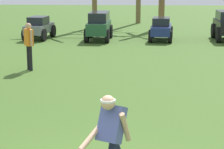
# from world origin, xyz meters

# --- Properties ---
(frisbee_thrower) EXTENTS (0.75, 0.94, 1.42)m
(frisbee_thrower) POSITION_xyz_m (0.28, 0.30, 0.80)
(frisbee_thrower) COLOR #191E38
(frisbee_thrower) RESTS_ON ground_plane
(teammate_near_sideline) EXTENTS (0.36, 0.44, 1.56)m
(teammate_near_sideline) POSITION_xyz_m (-2.85, 8.21, 0.94)
(teammate_near_sideline) COLOR black
(teammate_near_sideline) RESTS_ON ground_plane
(parked_car_slot_a) EXTENTS (1.31, 2.29, 1.10)m
(parked_car_slot_a) POSITION_xyz_m (-4.09, 15.38, 0.56)
(parked_car_slot_a) COLOR slate
(parked_car_slot_a) RESTS_ON ground_plane
(parked_car_slot_b) EXTENTS (1.22, 2.43, 1.34)m
(parked_car_slot_b) POSITION_xyz_m (-1.13, 15.15, 0.72)
(parked_car_slot_b) COLOR #235133
(parked_car_slot_b) RESTS_ON ground_plane
(parked_car_slot_c) EXTENTS (1.28, 2.28, 1.10)m
(parked_car_slot_c) POSITION_xyz_m (1.85, 15.17, 0.56)
(parked_car_slot_c) COLOR navy
(parked_car_slot_c) RESTS_ON ground_plane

